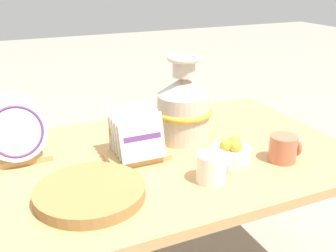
% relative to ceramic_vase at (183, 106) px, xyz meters
% --- Properties ---
extents(display_table, '(1.35, 0.88, 0.63)m').
position_rel_ceramic_vase_xyz_m(display_table, '(-0.11, -0.10, -0.20)').
color(display_table, tan).
rests_on(display_table, ground_plane).
extents(ceramic_vase, '(0.23, 0.23, 0.34)m').
position_rel_ceramic_vase_xyz_m(ceramic_vase, '(0.00, 0.00, 0.00)').
color(ceramic_vase, beige).
rests_on(ceramic_vase, display_table).
extents(dish_rack_round_plates, '(0.22, 0.19, 0.23)m').
position_rel_ceramic_vase_xyz_m(dish_rack_round_plates, '(-0.62, 0.08, -0.05)').
color(dish_rack_round_plates, tan).
rests_on(dish_rack_round_plates, display_table).
extents(dish_rack_square_plates, '(0.22, 0.18, 0.18)m').
position_rel_ceramic_vase_xyz_m(dish_rack_square_plates, '(-0.23, -0.08, -0.08)').
color(dish_rack_square_plates, tan).
rests_on(dish_rack_square_plates, display_table).
extents(wicker_charger_stack, '(0.33, 0.33, 0.04)m').
position_rel_ceramic_vase_xyz_m(wicker_charger_stack, '(-0.45, -0.28, -0.12)').
color(wicker_charger_stack, olive).
rests_on(wicker_charger_stack, display_table).
extents(mug_cream_glaze, '(0.11, 0.10, 0.09)m').
position_rel_ceramic_vase_xyz_m(mug_cream_glaze, '(-0.06, -0.34, -0.09)').
color(mug_cream_glaze, silver).
rests_on(mug_cream_glaze, display_table).
extents(mug_terracotta_glaze, '(0.11, 0.10, 0.09)m').
position_rel_ceramic_vase_xyz_m(mug_terracotta_glaze, '(0.24, -0.32, -0.09)').
color(mug_terracotta_glaze, '#B76647').
rests_on(mug_terracotta_glaze, display_table).
extents(fruit_bowl, '(0.15, 0.15, 0.08)m').
position_rel_ceramic_vase_xyz_m(fruit_bowl, '(0.08, -0.23, -0.11)').
color(fruit_bowl, silver).
rests_on(fruit_bowl, display_table).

